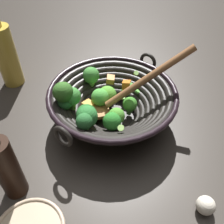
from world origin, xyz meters
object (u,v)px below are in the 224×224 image
Objects in this scene: wok at (111,102)px; cooking_oil_bottle at (6,54)px; garlic_bulb at (206,205)px; soy_sauce_bottle at (6,167)px.

cooking_oil_bottle is (0.05, -0.36, 0.04)m from wok.
cooking_oil_bottle is 6.50× the size of garlic_bulb.
soy_sauce_bottle is at bearing -60.67° from garlic_bulb.
soy_sauce_bottle is (0.29, -0.04, 0.02)m from wok.
cooking_oil_bottle reaches higher than wok.
wok is at bearing 97.16° from cooking_oil_bottle.
wok is at bearing -107.48° from garlic_bulb.
wok is 0.30m from soy_sauce_bottle.
cooking_oil_bottle is at bearing -127.76° from soy_sauce_bottle.
wok is 0.33m from garlic_bulb.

